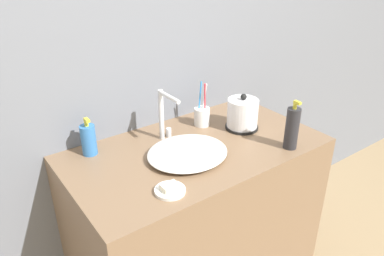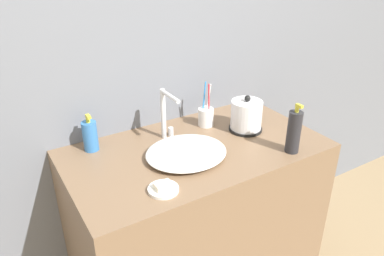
{
  "view_description": "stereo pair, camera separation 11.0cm",
  "coord_description": "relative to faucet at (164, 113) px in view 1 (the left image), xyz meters",
  "views": [
    {
      "loc": [
        -0.84,
        -0.81,
        1.64
      ],
      "look_at": [
        -0.02,
        0.31,
        0.94
      ],
      "focal_mm": 35.0,
      "sensor_mm": 36.0,
      "label": 1
    },
    {
      "loc": [
        -0.74,
        -0.87,
        1.64
      ],
      "look_at": [
        -0.02,
        0.31,
        0.94
      ],
      "focal_mm": 35.0,
      "sensor_mm": 36.0,
      "label": 2
    }
  ],
  "objects": [
    {
      "name": "wall_back",
      "position": [
        0.07,
        0.19,
        0.33
      ],
      "size": [
        6.0,
        0.04,
        2.6
      ],
      "color": "slate",
      "rests_on": "ground_plane"
    },
    {
      "name": "vanity_counter",
      "position": [
        0.07,
        -0.14,
        -0.55
      ],
      "size": [
        1.11,
        0.61,
        0.84
      ],
      "color": "brown",
      "rests_on": "ground_plane"
    },
    {
      "name": "sink_basin",
      "position": [
        -0.0,
        -0.18,
        -0.11
      ],
      "size": [
        0.34,
        0.3,
        0.04
      ],
      "color": "white",
      "rests_on": "vanity_counter"
    },
    {
      "name": "faucet",
      "position": [
        0.0,
        0.0,
        0.0
      ],
      "size": [
        0.06,
        0.15,
        0.23
      ],
      "color": "silver",
      "rests_on": "vanity_counter"
    },
    {
      "name": "electric_kettle",
      "position": [
        0.35,
        -0.12,
        -0.06
      ],
      "size": [
        0.16,
        0.16,
        0.17
      ],
      "color": "black",
      "rests_on": "vanity_counter"
    },
    {
      "name": "toothbrush_cup",
      "position": [
        0.22,
        0.02,
        -0.08
      ],
      "size": [
        0.07,
        0.07,
        0.22
      ],
      "color": "silver",
      "rests_on": "vanity_counter"
    },
    {
      "name": "lotion_bottle",
      "position": [
        -0.32,
        0.08,
        -0.06
      ],
      "size": [
        0.06,
        0.06,
        0.16
      ],
      "color": "#3370B7",
      "rests_on": "vanity_counter"
    },
    {
      "name": "shampoo_bottle",
      "position": [
        0.39,
        -0.37,
        -0.04
      ],
      "size": [
        0.06,
        0.06,
        0.22
      ],
      "color": "#28282D",
      "rests_on": "vanity_counter"
    },
    {
      "name": "soap_dish",
      "position": [
        -0.19,
        -0.34,
        -0.12
      ],
      "size": [
        0.11,
        0.11,
        0.03
      ],
      "color": "white",
      "rests_on": "vanity_counter"
    }
  ]
}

